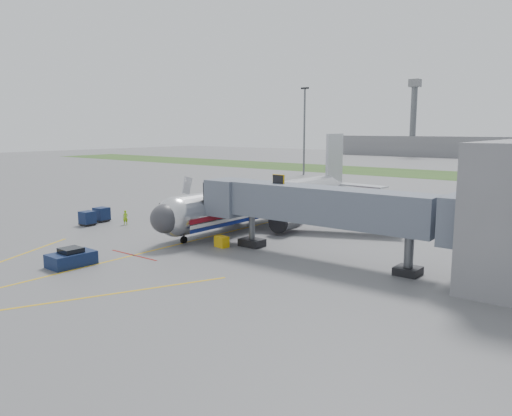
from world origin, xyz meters
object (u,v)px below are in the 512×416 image
Objects in this scene: airliner at (267,200)px; pushback_tug at (71,258)px; baggage_tug at (167,210)px; ramp_worker at (125,218)px; belt_loader at (172,215)px.

pushback_tug is (-1.19, -24.46, -2.03)m from airliner.
baggage_tug is at bearing -162.33° from airliner.
airliner is 21.28× the size of ramp_worker.
pushback_tug is 20.84m from belt_loader.
pushback_tug is 0.74× the size of belt_loader.
ramp_worker reaches higher than baggage_tug.
airliner is at bearing 10.19° from ramp_worker.
airliner reaches higher than baggage_tug.
ramp_worker is at bearing -84.20° from baggage_tug.
airliner is 11.63m from belt_loader.
airliner reaches higher than pushback_tug.
airliner is at bearing 17.67° from baggage_tug.
ramp_worker is at bearing -110.10° from belt_loader.
airliner is at bearing 87.23° from pushback_tug.
airliner reaches higher than belt_loader.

